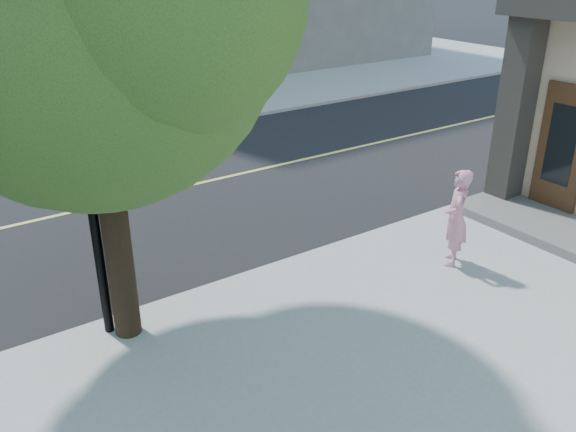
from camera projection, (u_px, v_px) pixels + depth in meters
ground at (36, 348)px, 8.53m from camera, size 140.00×140.00×0.00m
sidewalk_ne at (199, 54)px, 31.63m from camera, size 29.00×25.00×0.12m
man_on_phone at (456, 218)px, 10.23m from camera, size 0.75×0.72×1.73m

